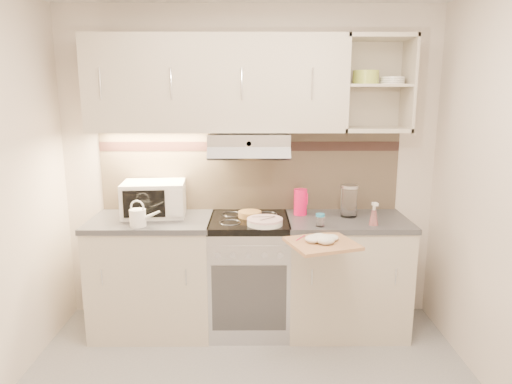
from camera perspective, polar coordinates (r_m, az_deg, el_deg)
room_shell at (r=2.63m, az=-0.99°, el=7.80°), size 3.04×2.84×2.52m
base_cabinet_left at (r=3.72m, az=-12.66°, el=-10.26°), size 0.90×0.60×0.86m
worktop_left at (r=3.57m, az=-12.99°, el=-3.56°), size 0.92×0.62×0.04m
base_cabinet_right at (r=3.70m, az=11.05°, el=-10.27°), size 0.90×0.60×0.86m
worktop_right at (r=3.56m, az=11.34°, el=-3.54°), size 0.92×0.62×0.04m
electric_range at (r=3.63m, az=-0.83°, el=-10.18°), size 0.60×0.60×0.90m
microwave at (r=3.63m, az=-12.62°, el=-0.83°), size 0.50×0.39×0.27m
watering_can at (r=3.36m, az=-14.45°, el=-3.05°), size 0.23×0.12×0.19m
plate_stack at (r=3.30m, az=1.11°, el=-3.72°), size 0.26×0.26×0.05m
bread_loaf at (r=3.51m, az=-0.77°, el=-2.79°), size 0.18×0.18×0.04m
pink_pitcher at (r=3.58m, az=5.59°, el=-1.24°), size 0.11×0.10×0.21m
glass_jar at (r=3.58m, az=11.55°, el=-1.08°), size 0.13×0.13×0.25m
spice_jar at (r=3.29m, az=8.02°, el=-3.48°), size 0.06×0.06×0.09m
spray_bottle at (r=3.40m, az=14.51°, el=-2.86°), size 0.07×0.07×0.18m
cutting_board at (r=3.03m, az=8.26°, el=-6.39°), size 0.51×0.48×0.02m
dish_towel at (r=3.01m, az=8.53°, el=-5.59°), size 0.28×0.25×0.07m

